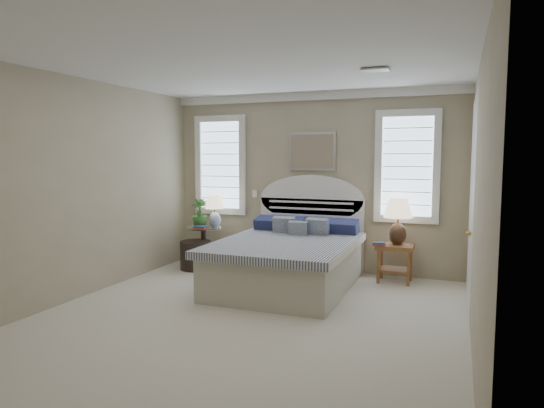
{
  "coord_description": "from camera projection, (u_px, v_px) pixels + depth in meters",
  "views": [
    {
      "loc": [
        2.09,
        -4.62,
        1.75
      ],
      "look_at": [
        -0.08,
        1.0,
        1.15
      ],
      "focal_mm": 32.0,
      "sensor_mm": 36.0,
      "label": 1
    }
  ],
  "objects": [
    {
      "name": "wall_back",
      "position": [
        312.0,
        182.0,
        7.4
      ],
      "size": [
        4.5,
        0.02,
        2.7
      ],
      "primitive_type": "cube",
      "color": "tan",
      "rests_on": "floor"
    },
    {
      "name": "switch_plate",
      "position": [
        255.0,
        194.0,
        7.74
      ],
      "size": [
        0.08,
        0.01,
        0.12
      ],
      "primitive_type": "cube",
      "color": "white",
      "rests_on": "wall_back"
    },
    {
      "name": "bed",
      "position": [
        290.0,
        258.0,
        6.53
      ],
      "size": [
        1.72,
        2.28,
        1.47
      ],
      "color": "#B4B29E",
      "rests_on": "floor"
    },
    {
      "name": "lamp_left",
      "position": [
        215.0,
        207.0,
        7.64
      ],
      "size": [
        0.39,
        0.39,
        0.51
      ],
      "rotation": [
        0.0,
        0.0,
        -0.28
      ],
      "color": "silver",
      "rests_on": "side_table_left"
    },
    {
      "name": "painting",
      "position": [
        312.0,
        151.0,
        7.31
      ],
      "size": [
        0.74,
        0.04,
        0.58
      ],
      "primitive_type": "cube",
      "color": "silver",
      "rests_on": "wall_back"
    },
    {
      "name": "books_left",
      "position": [
        201.0,
        228.0,
        7.42
      ],
      "size": [
        0.19,
        0.14,
        0.05
      ],
      "rotation": [
        0.0,
        0.0,
        -0.01
      ],
      "color": "#A12B28",
      "rests_on": "side_table_left"
    },
    {
      "name": "window_right",
      "position": [
        407.0,
        167.0,
        6.85
      ],
      "size": [
        0.9,
        0.06,
        1.6
      ],
      "primitive_type": "cube",
      "color": "silver",
      "rests_on": "wall_back"
    },
    {
      "name": "crown_molding",
      "position": [
        312.0,
        96.0,
        7.23
      ],
      "size": [
        4.5,
        0.08,
        0.12
      ],
      "primitive_type": "cube",
      "color": "white",
      "rests_on": "wall_back"
    },
    {
      "name": "floor_pot",
      "position": [
        196.0,
        255.0,
        7.51
      ],
      "size": [
        0.58,
        0.58,
        0.44
      ],
      "primitive_type": "cylinder",
      "rotation": [
        0.0,
        0.0,
        0.24
      ],
      "color": "black",
      "rests_on": "floor"
    },
    {
      "name": "side_table_left",
      "position": [
        204.0,
        242.0,
        7.67
      ],
      "size": [
        0.56,
        0.56,
        0.63
      ],
      "color": "black",
      "rests_on": "floor"
    },
    {
      "name": "closet_door",
      "position": [
        471.0,
        205.0,
        5.41
      ],
      "size": [
        0.02,
        1.8,
        2.4
      ],
      "primitive_type": "cube",
      "color": "silver",
      "rests_on": "floor"
    },
    {
      "name": "hvac_vent",
      "position": [
        375.0,
        70.0,
        5.26
      ],
      "size": [
        0.3,
        0.2,
        0.02
      ],
      "primitive_type": "cube",
      "color": "#B2B2B2",
      "rests_on": "ceiling"
    },
    {
      "name": "window_left",
      "position": [
        221.0,
        165.0,
        7.91
      ],
      "size": [
        0.9,
        0.06,
        1.6
      ],
      "primitive_type": "cube",
      "color": "silver",
      "rests_on": "wall_back"
    },
    {
      "name": "potted_plant",
      "position": [
        200.0,
        213.0,
        7.62
      ],
      "size": [
        0.31,
        0.31,
        0.45
      ],
      "primitive_type": "imported",
      "rotation": [
        0.0,
        0.0,
        0.26
      ],
      "color": "#31722D",
      "rests_on": "side_table_left"
    },
    {
      "name": "nightstand_right",
      "position": [
        395.0,
        255.0,
        6.7
      ],
      "size": [
        0.5,
        0.4,
        0.53
      ],
      "color": "brown",
      "rests_on": "floor"
    },
    {
      "name": "lamp_right",
      "position": [
        398.0,
        216.0,
        6.67
      ],
      "size": [
        0.42,
        0.42,
        0.65
      ],
      "rotation": [
        0.0,
        0.0,
        -0.06
      ],
      "color": "black",
      "rests_on": "nightstand_right"
    },
    {
      "name": "wall_left",
      "position": [
        76.0,
        189.0,
        5.88
      ],
      "size": [
        0.02,
        5.0,
        2.7
      ],
      "primitive_type": "cube",
      "color": "tan",
      "rests_on": "floor"
    },
    {
      "name": "books_right",
      "position": [
        379.0,
        244.0,
        6.62
      ],
      "size": [
        0.17,
        0.12,
        0.04
      ],
      "rotation": [
        0.0,
        0.0,
        -0.02
      ],
      "color": "#A12B28",
      "rests_on": "nightstand_right"
    },
    {
      "name": "floor",
      "position": [
        246.0,
        319.0,
        5.21
      ],
      "size": [
        4.5,
        5.0,
        0.01
      ],
      "primitive_type": "cube",
      "color": "beige",
      "rests_on": "ground"
    },
    {
      "name": "ceiling",
      "position": [
        244.0,
        63.0,
        4.94
      ],
      "size": [
        4.5,
        5.0,
        0.01
      ],
      "primitive_type": "cube",
      "color": "silver",
      "rests_on": "wall_back"
    },
    {
      "name": "wall_right",
      "position": [
        477.0,
        201.0,
        4.27
      ],
      "size": [
        0.02,
        5.0,
        2.7
      ],
      "primitive_type": "cube",
      "color": "tan",
      "rests_on": "floor"
    }
  ]
}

